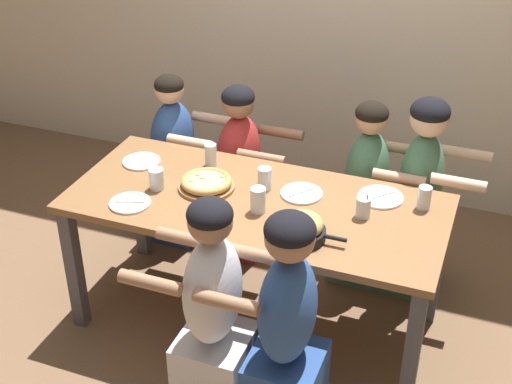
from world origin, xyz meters
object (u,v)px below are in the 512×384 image
(skillet_bowl, at_px, (302,228))
(drinking_glass_a, at_px, (424,199))
(pizza_board_main, at_px, (206,183))
(drinking_glass_c, at_px, (264,179))
(diner_near_center, at_px, (213,320))
(empty_plate_d, at_px, (381,197))
(drinking_glass_e, at_px, (211,156))
(diner_near_midright, at_px, (286,337))
(empty_plate_a, at_px, (302,193))
(diner_far_right, at_px, (418,204))
(diner_far_midright, at_px, (365,201))
(drinking_glass_d, at_px, (258,201))
(diner_far_midleft, at_px, (240,178))
(cocktail_glass_blue, at_px, (363,208))
(drinking_glass_b, at_px, (157,180))
(diner_far_left, at_px, (175,166))
(empty_plate_b, at_px, (141,161))
(empty_plate_c, at_px, (130,203))

(skillet_bowl, xyz_separation_m, drinking_glass_a, (0.48, 0.47, -0.01))
(pizza_board_main, height_order, drinking_glass_c, drinking_glass_c)
(pizza_board_main, relative_size, diner_near_center, 0.25)
(skillet_bowl, bearing_deg, empty_plate_d, 61.40)
(drinking_glass_c, height_order, drinking_glass_e, drinking_glass_e)
(empty_plate_d, xyz_separation_m, drinking_glass_c, (-0.58, -0.12, 0.05))
(pizza_board_main, distance_m, diner_near_midright, 0.98)
(empty_plate_a, distance_m, drinking_glass_c, 0.21)
(diner_far_right, relative_size, diner_near_midright, 1.01)
(pizza_board_main, relative_size, diner_far_midright, 0.26)
(drinking_glass_d, distance_m, diner_far_midleft, 0.90)
(empty_plate_a, bearing_deg, diner_far_midright, 65.25)
(cocktail_glass_blue, distance_m, drinking_glass_b, 1.06)
(empty_plate_a, relative_size, drinking_glass_c, 1.79)
(drinking_glass_c, xyz_separation_m, diner_far_left, (-0.79, 0.52, -0.34))
(cocktail_glass_blue, relative_size, drinking_glass_d, 1.00)
(empty_plate_b, xyz_separation_m, diner_far_right, (1.46, 0.49, -0.23))
(drinking_glass_c, bearing_deg, empty_plate_c, -146.54)
(skillet_bowl, distance_m, diner_far_midleft, 1.15)
(pizza_board_main, bearing_deg, empty_plate_c, -136.58)
(pizza_board_main, bearing_deg, diner_near_center, -64.15)
(empty_plate_a, xyz_separation_m, empty_plate_c, (-0.77, -0.39, 0.00))
(drinking_glass_b, bearing_deg, drinking_glass_e, 63.81)
(empty_plate_b, distance_m, cocktail_glass_blue, 1.27)
(pizza_board_main, bearing_deg, diner_far_midright, 41.05)
(drinking_glass_e, height_order, diner_far_midleft, diner_far_midleft)
(empty_plate_c, bearing_deg, diner_far_right, 34.44)
(drinking_glass_d, bearing_deg, diner_near_center, -90.56)
(pizza_board_main, bearing_deg, drinking_glass_a, 10.75)
(empty_plate_a, bearing_deg, diner_near_midright, -76.52)
(skillet_bowl, distance_m, empty_plate_a, 0.40)
(drinking_glass_d, height_order, diner_near_midright, diner_near_midright)
(empty_plate_a, bearing_deg, drinking_glass_e, 167.97)
(empty_plate_c, relative_size, diner_far_left, 0.19)
(skillet_bowl, distance_m, empty_plate_b, 1.12)
(empty_plate_c, height_order, diner_far_left, diner_far_left)
(diner_near_center, bearing_deg, diner_far_left, 32.90)
(empty_plate_b, xyz_separation_m, diner_far_midright, (1.16, 0.49, -0.28))
(empty_plate_a, distance_m, diner_far_right, 0.77)
(empty_plate_a, distance_m, diner_far_midleft, 0.80)
(empty_plate_a, bearing_deg, diner_far_midleft, 137.32)
(diner_far_right, bearing_deg, diner_far_midleft, -90.00)
(diner_near_center, bearing_deg, drinking_glass_d, -0.56)
(diner_near_center, distance_m, diner_near_midright, 0.34)
(diner_far_midright, relative_size, diner_far_left, 1.02)
(drinking_glass_e, bearing_deg, empty_plate_c, -112.76)
(empty_plate_c, xyz_separation_m, diner_far_midleft, (0.23, 0.90, -0.29))
(diner_near_midright, bearing_deg, empty_plate_a, 13.48)
(drinking_glass_a, xyz_separation_m, diner_far_midleft, (-1.15, 0.41, -0.33))
(pizza_board_main, height_order, empty_plate_a, pizza_board_main)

